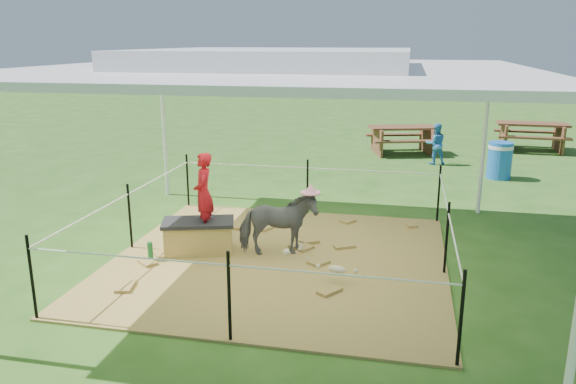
% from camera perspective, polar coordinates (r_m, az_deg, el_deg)
% --- Properties ---
extents(ground, '(90.00, 90.00, 0.00)m').
position_cam_1_polar(ground, '(7.97, -0.91, -7.02)').
color(ground, '#2D5919').
rests_on(ground, ground).
extents(hay_patch, '(4.60, 4.60, 0.03)m').
position_cam_1_polar(hay_patch, '(7.97, -0.91, -6.92)').
color(hay_patch, brown).
rests_on(hay_patch, ground).
extents(canopy_tent, '(6.30, 6.30, 2.90)m').
position_cam_1_polar(canopy_tent, '(7.39, -0.99, 12.70)').
color(canopy_tent, silver).
rests_on(canopy_tent, ground).
extents(rope_fence, '(4.54, 4.54, 1.00)m').
position_cam_1_polar(rope_fence, '(7.75, -0.93, -2.61)').
color(rope_fence, black).
rests_on(rope_fence, ground).
extents(straw_bale, '(1.05, 0.73, 0.42)m').
position_cam_1_polar(straw_bale, '(8.25, -9.05, -4.63)').
color(straw_bale, '#AC813E').
rests_on(straw_bale, hay_patch).
extents(dark_cloth, '(1.13, 0.80, 0.05)m').
position_cam_1_polar(dark_cloth, '(8.17, -9.12, -3.06)').
color(dark_cloth, black).
rests_on(dark_cloth, straw_bale).
extents(woman, '(0.38, 0.48, 1.14)m').
position_cam_1_polar(woman, '(7.99, -8.61, 0.61)').
color(woman, red).
rests_on(woman, straw_bale).
extents(green_bottle, '(0.09, 0.09, 0.26)m').
position_cam_1_polar(green_bottle, '(8.10, -13.82, -5.86)').
color(green_bottle, '#176B2C').
rests_on(green_bottle, hay_patch).
extents(pony, '(1.19, 0.82, 0.92)m').
position_cam_1_polar(pony, '(7.97, -1.04, -3.27)').
color(pony, '#4D4E53').
rests_on(pony, hay_patch).
extents(pink_hat, '(0.29, 0.29, 0.13)m').
position_cam_1_polar(pink_hat, '(7.82, -1.06, 0.40)').
color(pink_hat, pink).
rests_on(pink_hat, pony).
extents(foal, '(0.84, 0.59, 0.43)m').
position_cam_1_polar(foal, '(7.15, 4.98, -7.65)').
color(foal, beige).
rests_on(foal, hay_patch).
extents(trash_barrel, '(0.69, 0.69, 0.82)m').
position_cam_1_polar(trash_barrel, '(13.44, 20.70, 3.02)').
color(trash_barrel, blue).
rests_on(trash_barrel, ground).
extents(picnic_table_near, '(2.08, 1.73, 0.75)m').
position_cam_1_polar(picnic_table_near, '(15.74, 11.52, 5.21)').
color(picnic_table_near, brown).
rests_on(picnic_table_near, ground).
extents(picnic_table_far, '(1.93, 1.42, 0.78)m').
position_cam_1_polar(picnic_table_far, '(17.27, 23.45, 5.18)').
color(picnic_table_far, '#58331E').
rests_on(picnic_table_far, ground).
extents(distant_person, '(0.56, 0.48, 1.03)m').
position_cam_1_polar(distant_person, '(14.52, 14.78, 4.75)').
color(distant_person, '#3884D5').
rests_on(distant_person, ground).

